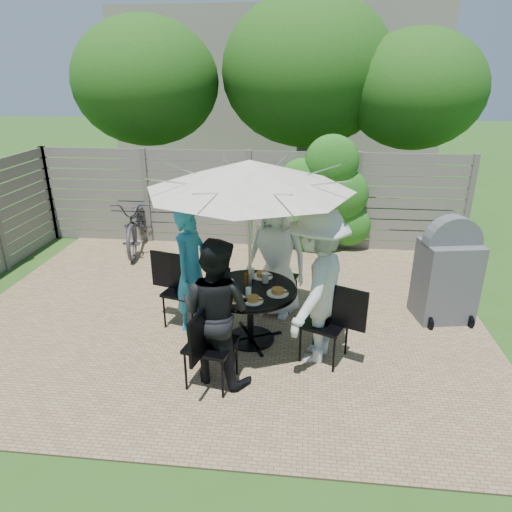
# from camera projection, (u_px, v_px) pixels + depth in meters

# --- Properties ---
(backyard_envelope) EXTENTS (60.00, 60.00, 5.00)m
(backyard_envelope) POSITION_uv_depth(u_px,v_px,m) (279.00, 91.00, 14.74)
(backyard_envelope) COLOR #2C5119
(backyard_envelope) RESTS_ON ground
(patio_table) EXTENTS (1.42, 1.42, 0.73)m
(patio_table) POSITION_uv_depth(u_px,v_px,m) (250.00, 304.00, 5.59)
(patio_table) COLOR black
(patio_table) RESTS_ON ground
(umbrella) EXTENTS (2.98, 2.98, 2.28)m
(umbrella) POSITION_uv_depth(u_px,v_px,m) (250.00, 175.00, 4.99)
(umbrella) COLOR silver
(umbrella) RESTS_ON ground
(chair_back) EXTENTS (0.54, 0.71, 0.93)m
(chair_back) POSITION_uv_depth(u_px,v_px,m) (280.00, 290.00, 6.49)
(chair_back) COLOR black
(chair_back) RESTS_ON ground
(person_back) EXTENTS (0.98, 0.80, 1.74)m
(person_back) POSITION_uv_depth(u_px,v_px,m) (277.00, 255.00, 6.15)
(person_back) COLOR white
(person_back) RESTS_ON ground
(chair_left) EXTENTS (0.76, 0.59, 1.00)m
(chair_left) POSITION_uv_depth(u_px,v_px,m) (185.00, 304.00, 6.05)
(chair_left) COLOR black
(chair_left) RESTS_ON ground
(person_left) EXTENTS (0.56, 0.69, 1.63)m
(person_left) POSITION_uv_depth(u_px,v_px,m) (192.00, 270.00, 5.80)
(person_left) COLOR teal
(person_left) RESTS_ON ground
(chair_front) EXTENTS (0.57, 0.76, 1.00)m
(chair_front) POSITION_uv_depth(u_px,v_px,m) (211.00, 361.00, 4.86)
(chair_front) COLOR black
(chair_front) RESTS_ON ground
(person_front) EXTENTS (0.96, 0.85, 1.64)m
(person_front) POSITION_uv_depth(u_px,v_px,m) (216.00, 312.00, 4.78)
(person_front) COLOR black
(person_front) RESTS_ON ground
(chair_right) EXTENTS (0.75, 0.63, 0.99)m
(chair_right) POSITION_uv_depth(u_px,v_px,m) (325.00, 338.00, 5.29)
(chair_right) COLOR black
(chair_right) RESTS_ON ground
(person_right) EXTENTS (1.04, 1.35, 1.85)m
(person_right) POSITION_uv_depth(u_px,v_px,m) (317.00, 286.00, 5.11)
(person_right) COLOR silver
(person_right) RESTS_ON ground
(plate_back) EXTENTS (0.26, 0.26, 0.06)m
(plate_back) POSITION_uv_depth(u_px,v_px,m) (263.00, 275.00, 5.80)
(plate_back) COLOR white
(plate_back) RESTS_ON patio_table
(plate_left) EXTENTS (0.26, 0.26, 0.06)m
(plate_left) POSITION_uv_depth(u_px,v_px,m) (224.00, 281.00, 5.64)
(plate_left) COLOR white
(plate_left) RESTS_ON patio_table
(plate_front) EXTENTS (0.26, 0.26, 0.06)m
(plate_front) POSITION_uv_depth(u_px,v_px,m) (236.00, 299.00, 5.20)
(plate_front) COLOR white
(plate_front) RESTS_ON patio_table
(plate_right) EXTENTS (0.26, 0.26, 0.06)m
(plate_right) POSITION_uv_depth(u_px,v_px,m) (278.00, 292.00, 5.36)
(plate_right) COLOR white
(plate_right) RESTS_ON patio_table
(plate_extra) EXTENTS (0.24, 0.24, 0.06)m
(plate_extra) POSITION_uv_depth(u_px,v_px,m) (253.00, 300.00, 5.17)
(plate_extra) COLOR white
(plate_extra) RESTS_ON patio_table
(glass_back) EXTENTS (0.07, 0.07, 0.14)m
(glass_back) POSITION_uv_depth(u_px,v_px,m) (252.00, 273.00, 5.74)
(glass_back) COLOR silver
(glass_back) RESTS_ON patio_table
(glass_left) EXTENTS (0.07, 0.07, 0.14)m
(glass_left) POSITION_uv_depth(u_px,v_px,m) (227.00, 282.00, 5.50)
(glass_left) COLOR silver
(glass_left) RESTS_ON patio_table
(glass_front) EXTENTS (0.07, 0.07, 0.14)m
(glass_front) POSITION_uv_depth(u_px,v_px,m) (249.00, 293.00, 5.22)
(glass_front) COLOR silver
(glass_front) RESTS_ON patio_table
(syrup_jug) EXTENTS (0.09, 0.09, 0.16)m
(syrup_jug) POSITION_uv_depth(u_px,v_px,m) (248.00, 280.00, 5.54)
(syrup_jug) COLOR #59280C
(syrup_jug) RESTS_ON patio_table
(coffee_cup) EXTENTS (0.08, 0.08, 0.12)m
(coffee_cup) POSITION_uv_depth(u_px,v_px,m) (265.00, 278.00, 5.63)
(coffee_cup) COLOR #C6B293
(coffee_cup) RESTS_ON patio_table
(bicycle) EXTENTS (1.04, 2.05, 1.03)m
(bicycle) POSITION_uv_depth(u_px,v_px,m) (137.00, 223.00, 8.64)
(bicycle) COLOR #333338
(bicycle) RESTS_ON ground
(bbq_grill) EXTENTS (0.81, 0.67, 1.47)m
(bbq_grill) POSITION_uv_depth(u_px,v_px,m) (447.00, 274.00, 6.06)
(bbq_grill) COLOR #545559
(bbq_grill) RESTS_ON ground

